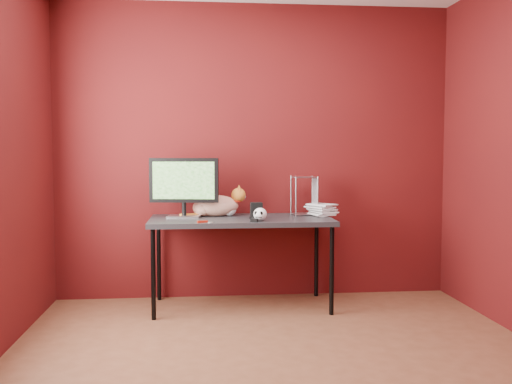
{
  "coord_description": "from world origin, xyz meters",
  "views": [
    {
      "loc": [
        -0.49,
        -3.32,
        1.29
      ],
      "look_at": [
        -0.05,
        1.15,
        0.98
      ],
      "focal_mm": 40.0,
      "sensor_mm": 36.0,
      "label": 1
    }
  ],
  "objects": [
    {
      "name": "book_stack",
      "position": [
        0.48,
        1.46,
        1.32
      ],
      "size": [
        0.27,
        0.28,
        1.14
      ],
      "rotation": [
        0.0,
        0.0,
        0.43
      ],
      "color": "beige",
      "rests_on": "desk"
    },
    {
      "name": "monitor",
      "position": [
        -0.62,
        1.42,
        1.03
      ],
      "size": [
        0.57,
        0.22,
        0.5
      ],
      "rotation": [
        0.0,
        0.0,
        -0.15
      ],
      "color": "#A2A3A7",
      "rests_on": "desk"
    },
    {
      "name": "wire_rack",
      "position": [
        0.41,
        1.54,
        0.92
      ],
      "size": [
        0.21,
        0.18,
        0.34
      ],
      "rotation": [
        0.0,
        0.0,
        0.11
      ],
      "color": "#A2A3A7",
      "rests_on": "desk"
    },
    {
      "name": "skull_mug",
      "position": [
        -0.01,
        1.14,
        0.8
      ],
      "size": [
        0.11,
        0.12,
        0.1
      ],
      "rotation": [
        0.0,
        0.0,
        -0.39
      ],
      "color": "white",
      "rests_on": "desk"
    },
    {
      "name": "speaker",
      "position": [
        -0.03,
        1.3,
        0.81
      ],
      "size": [
        0.12,
        0.12,
        0.13
      ],
      "rotation": [
        0.0,
        0.0,
        0.02
      ],
      "color": "black",
      "rests_on": "desk"
    },
    {
      "name": "black_gadget",
      "position": [
        -0.07,
        1.08,
        0.76
      ],
      "size": [
        0.07,
        0.05,
        0.03
      ],
      "primitive_type": "cube",
      "rotation": [
        0.0,
        0.0,
        -0.42
      ],
      "color": "black",
      "rests_on": "desk"
    },
    {
      "name": "room",
      "position": [
        0.0,
        0.0,
        1.45
      ],
      "size": [
        3.52,
        3.52,
        2.61
      ],
      "color": "brown",
      "rests_on": "ground"
    },
    {
      "name": "desk",
      "position": [
        -0.15,
        1.37,
        0.7
      ],
      "size": [
        1.5,
        0.7,
        0.75
      ],
      "color": "black",
      "rests_on": "ground"
    },
    {
      "name": "cat",
      "position": [
        -0.35,
        1.53,
        0.84
      ],
      "size": [
        0.56,
        0.22,
        0.27
      ],
      "rotation": [
        0.0,
        0.0,
        0.01
      ],
      "color": "#C15429",
      "rests_on": "desk"
    },
    {
      "name": "washer",
      "position": [
        -0.41,
        1.08,
        0.75
      ],
      "size": [
        0.05,
        0.05,
        0.0
      ],
      "primitive_type": "cylinder",
      "color": "#A2A3A7",
      "rests_on": "desk"
    },
    {
      "name": "pocket_knife",
      "position": [
        -0.47,
        1.08,
        0.76
      ],
      "size": [
        0.09,
        0.05,
        0.02
      ],
      "primitive_type": "cube",
      "rotation": [
        0.0,
        0.0,
        0.4
      ],
      "color": "#9A190B",
      "rests_on": "desk"
    }
  ]
}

